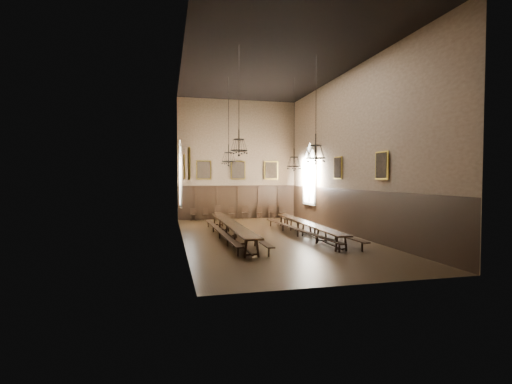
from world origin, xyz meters
name	(u,v)px	position (x,y,z in m)	size (l,w,h in m)	color
floor	(270,237)	(0.00, 0.00, -0.01)	(9.00, 18.00, 0.02)	black
ceiling	(270,64)	(0.00, 0.00, 9.01)	(9.00, 18.00, 0.02)	black
wall_back	(238,160)	(0.00, 9.01, 4.50)	(9.00, 0.02, 9.00)	#80684F
wall_front	(354,130)	(0.00, -9.01, 4.50)	(9.00, 0.02, 9.00)	#80684F
wall_left	(182,150)	(-4.51, 0.00, 4.50)	(0.02, 18.00, 9.00)	#80684F
wall_right	(348,153)	(4.51, 0.00, 4.50)	(0.02, 18.00, 9.00)	#80684F
wainscot_panelling	(270,213)	(0.00, 0.00, 1.25)	(9.00, 18.00, 2.50)	black
table_left	(231,230)	(-2.07, 0.04, 0.41)	(0.77, 10.58, 0.83)	black
table_right	(307,229)	(2.02, -0.17, 0.37)	(0.88, 9.44, 0.73)	black
bench_left_outer	(220,233)	(-2.64, 0.14, 0.28)	(0.53, 9.79, 0.44)	black
bench_left_inner	(244,233)	(-1.39, -0.14, 0.28)	(0.40, 9.90, 0.45)	black
bench_right_inner	(298,232)	(1.48, -0.25, 0.27)	(0.87, 9.46, 0.43)	black
bench_right_outer	(315,230)	(2.57, 0.04, 0.29)	(0.75, 10.19, 0.46)	black
chair_0	(193,217)	(-3.42, 8.47, 0.27)	(0.42, 0.42, 0.89)	black
chair_1	(206,217)	(-2.52, 8.51, 0.27)	(0.42, 0.42, 0.89)	black
chair_2	(218,216)	(-1.59, 8.52, 0.31)	(0.49, 0.49, 1.04)	black
chair_3	(232,216)	(-0.58, 8.52, 0.27)	(0.42, 0.42, 0.91)	black
chair_4	(245,215)	(0.45, 8.51, 0.31)	(0.55, 0.55, 1.03)	black
chair_5	(259,215)	(1.59, 8.60, 0.29)	(0.49, 0.49, 0.95)	black
chair_6	(272,214)	(2.55, 8.55, 0.30)	(0.53, 0.53, 1.00)	black
chair_7	(282,215)	(3.40, 8.49, 0.27)	(0.44, 0.44, 0.91)	black
chandelier_back_left	(229,156)	(-1.71, 2.85, 4.44)	(0.82, 0.82, 5.06)	black
chandelier_back_right	(294,160)	(2.08, 2.07, 4.16)	(0.84, 0.84, 5.35)	black
chandelier_front_left	(239,142)	(-2.12, -2.51, 4.70)	(0.76, 0.76, 4.79)	black
chandelier_front_right	(316,152)	(1.72, -2.07, 4.38)	(0.94, 0.94, 5.09)	black
portrait_back_0	(204,170)	(-2.60, 8.88, 3.70)	(1.10, 0.12, 1.40)	gold
portrait_back_1	(238,170)	(0.00, 8.88, 3.70)	(1.10, 0.12, 1.40)	gold
portrait_back_2	(271,170)	(2.60, 8.88, 3.70)	(1.10, 0.12, 1.40)	gold
portrait_left_0	(184,167)	(-4.38, 1.00, 3.70)	(0.12, 1.00, 1.30)	gold
portrait_left_1	(189,164)	(-4.38, -3.50, 3.70)	(0.12, 1.00, 1.30)	gold
portrait_right_0	(338,168)	(4.38, 1.00, 3.70)	(0.12, 1.00, 1.30)	gold
portrait_right_1	(382,165)	(4.38, -3.50, 3.70)	(0.12, 1.00, 1.30)	gold
window_right	(310,174)	(4.43, 5.50, 3.40)	(0.20, 2.20, 4.60)	white
window_left	(180,173)	(-4.43, 5.50, 3.40)	(0.20, 2.20, 4.60)	white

